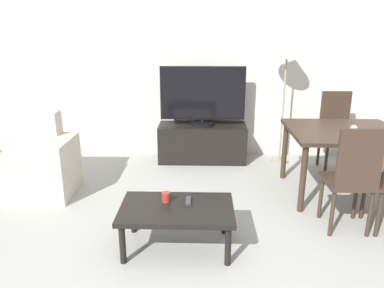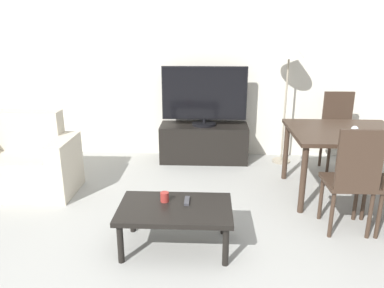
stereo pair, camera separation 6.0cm
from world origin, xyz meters
name	(u,v)px [view 1 (the left image)]	position (x,y,z in m)	size (l,w,h in m)	color
wall_back	(195,58)	(0.00, 3.23, 1.35)	(7.46, 0.06, 2.70)	silver
armchair	(24,165)	(-1.83, 1.83, 0.32)	(1.10, 0.63, 0.88)	beige
tv_stand	(202,143)	(0.11, 2.93, 0.25)	(1.17, 0.46, 0.50)	black
tv	(203,96)	(0.11, 2.93, 0.89)	(1.11, 0.32, 0.78)	black
coffee_table	(177,212)	(-0.09, 0.80, 0.32)	(0.92, 0.57, 0.37)	black
dining_table	(344,138)	(1.60, 1.89, 0.64)	(1.14, 0.98, 0.73)	#38281E
dining_chair_near	(352,176)	(1.40, 1.09, 0.54)	(0.40, 0.40, 0.98)	#38281E
dining_chair_far	(336,127)	(1.80, 2.70, 0.54)	(0.40, 0.40, 0.98)	#38281E
floor_lamp	(287,54)	(1.16, 2.91, 1.43)	(0.37, 0.37, 1.62)	gray
remote_primary	(189,201)	(0.00, 0.89, 0.38)	(0.04, 0.15, 0.02)	#38383D
cup_white_near	(166,197)	(-0.19, 0.89, 0.41)	(0.07, 0.07, 0.08)	maroon
wine_glass_left	(354,130)	(1.54, 1.53, 0.83)	(0.07, 0.07, 0.15)	silver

